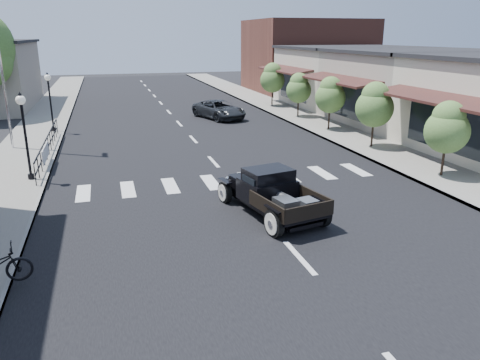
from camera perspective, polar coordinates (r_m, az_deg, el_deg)
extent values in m
plane|color=black|center=(15.05, 2.77, -4.53)|extent=(120.00, 120.00, 0.00)
cube|color=black|center=(29.12, -6.80, 6.14)|extent=(14.00, 80.00, 0.02)
cube|color=gray|center=(29.01, -23.65, 4.89)|extent=(3.00, 80.00, 0.15)
cube|color=gray|center=(31.57, 8.70, 7.05)|extent=(3.00, 80.00, 0.15)
cube|color=#A29788|center=(32.87, 20.91, 10.37)|extent=(10.00, 9.00, 4.50)
cube|color=#B7AD9B|center=(40.42, 13.24, 12.13)|extent=(10.00, 9.00, 4.50)
cube|color=brown|center=(49.50, 8.12, 14.73)|extent=(11.00, 10.00, 7.00)
imported|color=black|center=(32.68, -2.57, 8.55)|extent=(3.41, 4.91, 1.25)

